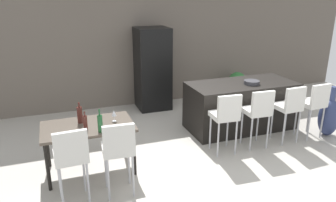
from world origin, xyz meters
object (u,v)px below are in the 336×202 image
Objects in this scene: dining_chair_far at (118,147)px; bar_chair_middle at (258,110)px; wine_bottle_near at (100,123)px; potted_plant at (237,83)px; dining_chair_near at (71,155)px; kitchen_island at (241,106)px; bar_chair_right at (290,105)px; wine_glass_middle at (114,113)px; refrigerator at (153,69)px; bar_chair_far at (314,102)px; bar_chair_left at (226,114)px; dining_table at (88,130)px; wine_bottle_left at (80,115)px; wine_bottle_corner at (85,123)px; floor_vase at (329,117)px; fruit_bowl at (252,82)px.

bar_chair_middle is at bearing 12.66° from dining_chair_far.
potted_plant is at bearing 34.83° from wine_bottle_near.
kitchen_island is at bearing 23.30° from dining_chair_near.
wine_glass_middle is at bearing 175.69° from bar_chair_right.
dining_chair_near is 0.57× the size of refrigerator.
bar_chair_far is (0.98, -0.86, 0.24)m from kitchen_island.
dining_chair_far is at bearing -163.37° from bar_chair_left.
refrigerator is (2.02, 3.13, 0.22)m from dining_chair_near.
dining_table is (-3.98, 0.20, -0.03)m from bar_chair_far.
wine_bottle_near reaches higher than wine_bottle_left.
wine_bottle_left reaches higher than dining_chair_far.
bar_chair_right is 3.48m from wine_bottle_corner.
kitchen_island is at bearing 76.16° from bar_chair_middle.
wine_bottle_corner is at bearing -147.92° from potted_plant.
bar_chair_middle is 0.57× the size of refrigerator.
kitchen_island is 3.17m from wine_bottle_corner.
floor_vase is at bearing -32.87° from kitchen_island.
bar_chair_middle is at bearing 180.00° from bar_chair_right.
bar_chair_right is at bearing -101.70° from potted_plant.
bar_chair_left is 1.00× the size of bar_chair_middle.
bar_chair_right is at bearing -0.00° from bar_chair_left.
wine_bottle_left is at bearing 173.29° from bar_chair_middle.
refrigerator is 3.73m from floor_vase.
kitchen_island is at bearing 116.88° from bar_chair_right.
wine_bottle_corner is (-2.83, 0.05, 0.15)m from bar_chair_middle.
potted_plant is (4.26, 3.12, -0.31)m from dining_chair_near.
bar_chair_left is 2.52m from dining_chair_near.
floor_vase is (4.36, -0.22, -0.30)m from dining_table.
bar_chair_right is 3.05m from wine_glass_middle.
wine_bottle_near is 4.68m from potted_plant.
floor_vase is 2.61m from potted_plant.
kitchen_island reaches higher than potted_plant.
wine_bottle_near is (0.19, -0.15, 0.02)m from wine_bottle_corner.
dining_chair_far is at bearing -97.44° from wine_glass_middle.
potted_plant is (4.05, 2.22, -0.48)m from wine_bottle_left.
wine_bottle_near reaches higher than fruit_bowl.
bar_chair_left is at bearing 180.00° from bar_chair_right.
wine_bottle_corner reaches higher than floor_vase.
fruit_bowl is at bearing 12.11° from wine_bottle_corner.
bar_chair_right is 1.00× the size of dining_chair_near.
dining_chair_far is 3.45m from refrigerator.
wine_bottle_near reaches higher than bar_chair_middle.
floor_vase is at bearing 7.56° from dining_chair_far.
bar_chair_middle reaches higher than wine_bottle_corner.
wine_bottle_near is (-2.65, -0.10, 0.17)m from bar_chair_middle.
floor_vase is (4.22, 0.08, -0.50)m from wine_bottle_near.
kitchen_island is at bearing 131.87° from fruit_bowl.
bar_chair_right and bar_chair_far have the same top height.
bar_chair_far is at bearing 8.66° from dining_chair_far.
wine_bottle_left is (0.20, 0.90, 0.17)m from dining_chair_near.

